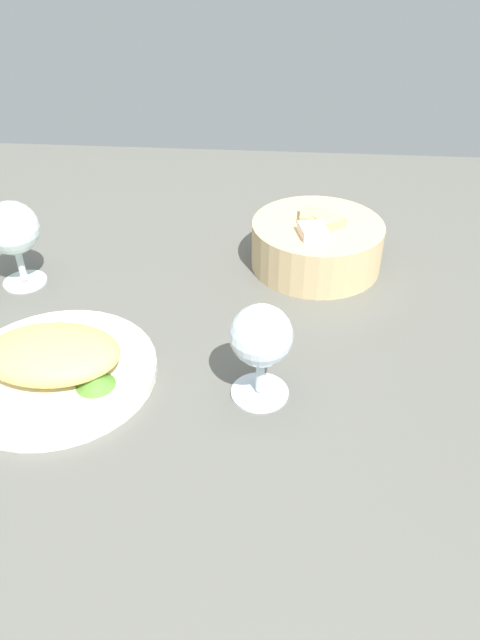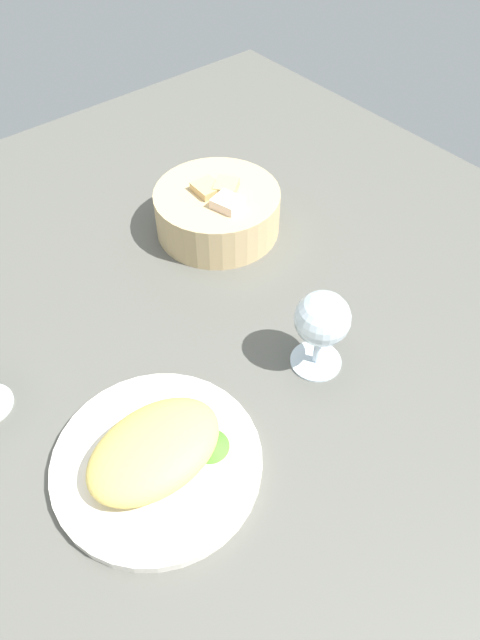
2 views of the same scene
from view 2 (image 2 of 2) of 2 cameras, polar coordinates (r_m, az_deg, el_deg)
name	(u,v)px [view 2 (image 2 of 2)]	position (r cm, az deg, el deg)	size (l,w,h in cm)	color
ground_plane	(187,385)	(75.32, -5.33, -6.46)	(140.00, 140.00, 2.00)	#56564F
plate	(157,462)	(67.99, -8.22, -13.80)	(24.02, 24.02, 1.40)	white
omelette	(154,450)	(65.46, -8.50, -12.61)	(16.15, 10.99, 4.41)	#E3C55F
lettuce_garnish	(209,443)	(66.89, -3.05, -12.07)	(4.63, 4.63, 1.61)	#4A7F2D
bread_basket	(218,211)	(92.89, -2.24, 10.80)	(19.84, 19.84, 8.66)	tan
wine_glass_near	(322,322)	(70.62, 8.13, -0.23)	(7.01, 7.01, 12.05)	silver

